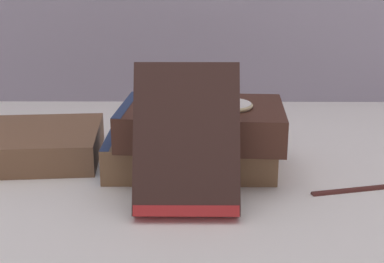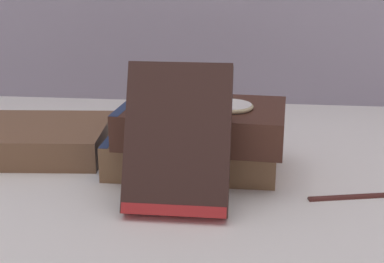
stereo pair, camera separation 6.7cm
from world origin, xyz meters
TOP-DOWN VIEW (x-y plane):
  - ground_plane at (0.00, 0.00)m, footprint 3.00×3.00m
  - book_flat_bottom at (0.02, 0.07)m, footprint 0.22×0.14m
  - book_flat_top at (0.04, 0.05)m, footprint 0.22×0.15m
  - book_side_left at (-0.21, 0.10)m, footprint 0.23×0.18m
  - book_leaning_front at (0.03, -0.06)m, footprint 0.12×0.09m
  - pocket_watch at (0.08, 0.04)m, footprint 0.06×0.06m
  - reading_glasses at (-0.04, 0.19)m, footprint 0.11×0.06m
  - fountain_pen at (0.24, -0.01)m, footprint 0.13×0.04m

SIDE VIEW (x-z plane):
  - ground_plane at x=0.00m, z-range 0.00..0.00m
  - reading_glasses at x=-0.04m, z-range 0.00..0.00m
  - fountain_pen at x=0.24m, z-range 0.00..0.01m
  - book_side_left at x=-0.21m, z-range 0.00..0.04m
  - book_flat_bottom at x=0.02m, z-range 0.00..0.05m
  - book_flat_top at x=0.04m, z-range 0.05..0.09m
  - book_leaning_front at x=0.03m, z-range 0.00..0.16m
  - pocket_watch at x=0.08m, z-range 0.09..0.10m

